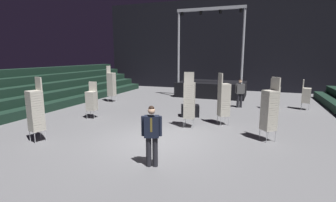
% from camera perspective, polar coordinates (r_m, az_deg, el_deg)
% --- Properties ---
extents(ground_plane, '(22.00, 30.00, 0.10)m').
position_cam_1_polar(ground_plane, '(9.20, -2.91, -9.36)').
color(ground_plane, slate).
extents(arena_end_wall, '(22.00, 0.30, 8.00)m').
position_cam_1_polar(arena_end_wall, '(23.23, 12.03, 12.45)').
color(arena_end_wall, black).
rests_on(arena_end_wall, ground_plane).
extents(bleacher_bank_left, '(3.75, 24.00, 2.25)m').
position_cam_1_polar(bleacher_bank_left, '(15.54, -33.95, 1.45)').
color(bleacher_bank_left, black).
rests_on(bleacher_bank_left, ground_plane).
extents(stage_riser, '(5.00, 3.22, 6.27)m').
position_cam_1_polar(stage_riser, '(19.40, 9.93, 3.09)').
color(stage_riser, black).
rests_on(stage_riser, ground_plane).
extents(man_with_tie, '(0.57, 0.34, 1.73)m').
position_cam_1_polar(man_with_tie, '(6.87, -3.75, -7.23)').
color(man_with_tie, black).
rests_on(man_with_tie, ground_plane).
extents(chair_stack_front_left, '(0.55, 0.55, 2.31)m').
position_cam_1_polar(chair_stack_front_left, '(10.00, -28.03, -1.83)').
color(chair_stack_front_left, '#B2B5BA').
rests_on(chair_stack_front_left, ground_plane).
extents(chair_stack_front_right, '(0.50, 0.50, 1.79)m').
position_cam_1_polar(chair_stack_front_right, '(12.77, -17.04, 0.18)').
color(chair_stack_front_right, '#B2B5BA').
rests_on(chair_stack_front_right, ground_plane).
extents(chair_stack_mid_left, '(0.44, 0.44, 2.39)m').
position_cam_1_polar(chair_stack_mid_left, '(17.03, -12.81, 3.82)').
color(chair_stack_mid_left, '#B2B5BA').
rests_on(chair_stack_mid_left, ground_plane).
extents(chair_stack_mid_right, '(0.49, 0.49, 2.39)m').
position_cam_1_polar(chair_stack_mid_right, '(10.61, 4.91, 0.23)').
color(chair_stack_mid_right, '#B2B5BA').
rests_on(chair_stack_mid_right, ground_plane).
extents(chair_stack_mid_centre, '(0.54, 0.54, 1.79)m').
position_cam_1_polar(chair_stack_mid_centre, '(15.39, 23.21, 1.46)').
color(chair_stack_mid_centre, '#B2B5BA').
rests_on(chair_stack_mid_centre, ground_plane).
extents(chair_stack_rear_left, '(0.51, 0.51, 1.71)m').
position_cam_1_polar(chair_stack_rear_left, '(16.16, 29.02, 1.24)').
color(chair_stack_rear_left, '#B2B5BA').
rests_on(chair_stack_rear_left, ground_plane).
extents(chair_stack_rear_right, '(0.60, 0.60, 2.31)m').
position_cam_1_polar(chair_stack_rear_right, '(11.28, 12.63, 0.39)').
color(chair_stack_rear_right, '#B2B5BA').
rests_on(chair_stack_rear_right, ground_plane).
extents(chair_stack_rear_centre, '(0.62, 0.62, 2.31)m').
position_cam_1_polar(chair_stack_rear_centre, '(9.60, 22.19, -1.84)').
color(chair_stack_rear_centre, '#B2B5BA').
rests_on(chair_stack_rear_centre, ground_plane).
extents(crew_worker_near_stage, '(0.57, 0.35, 1.69)m').
position_cam_1_polar(crew_worker_near_stage, '(15.34, 16.11, 2.06)').
color(crew_worker_near_stage, black).
rests_on(crew_worker_near_stage, ground_plane).
extents(equipment_road_case, '(1.04, 0.85, 0.58)m').
position_cam_1_polar(equipment_road_case, '(12.76, 5.06, -2.20)').
color(equipment_road_case, black).
rests_on(equipment_road_case, ground_plane).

